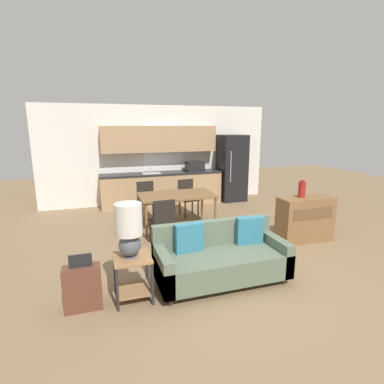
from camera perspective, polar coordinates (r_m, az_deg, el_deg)
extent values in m
plane|color=#7F6647|center=(4.58, 6.56, -15.64)|extent=(20.00, 20.00, 0.00)
cube|color=silver|center=(8.50, -6.33, 7.04)|extent=(6.40, 0.06, 2.70)
cube|color=white|center=(8.47, -5.55, 9.23)|extent=(1.11, 0.01, 1.15)
cube|color=tan|center=(8.31, -5.70, 0.50)|extent=(3.28, 0.62, 0.86)
cube|color=#232326|center=(8.23, -5.76, 3.57)|extent=(3.31, 0.65, 0.04)
cube|color=#B2B5B7|center=(8.12, -7.73, 3.55)|extent=(0.48, 0.36, 0.01)
cylinder|color=#B7BABC|center=(8.27, -7.96, 4.54)|extent=(0.02, 0.02, 0.24)
cube|color=tan|center=(8.27, -6.12, 10.02)|extent=(3.11, 0.34, 0.70)
cube|color=black|center=(8.40, 0.53, 4.92)|extent=(0.48, 0.36, 0.28)
cube|color=black|center=(8.81, 7.57, 4.57)|extent=(0.72, 0.73, 1.90)
cylinder|color=silver|center=(8.36, 7.38, 4.80)|extent=(0.02, 0.02, 0.85)
cube|color=brown|center=(6.34, -2.95, -0.61)|extent=(1.57, 0.93, 0.04)
cylinder|color=brown|center=(5.91, -8.70, -5.42)|extent=(0.05, 0.05, 0.69)
cylinder|color=brown|center=(6.29, 4.47, -4.20)|extent=(0.05, 0.05, 0.69)
cylinder|color=brown|center=(6.68, -9.86, -3.35)|extent=(0.05, 0.05, 0.69)
cylinder|color=brown|center=(7.02, 1.94, -2.39)|extent=(0.05, 0.05, 0.69)
cylinder|color=#3D2D1E|center=(3.92, -4.01, -20.06)|extent=(0.05, 0.05, 0.10)
cylinder|color=#3D2D1E|center=(4.52, 17.11, -15.84)|extent=(0.05, 0.05, 0.10)
cylinder|color=#3D2D1E|center=(4.45, -6.09, -15.77)|extent=(0.05, 0.05, 0.10)
cylinder|color=#3D2D1E|center=(5.00, 12.82, -12.74)|extent=(0.05, 0.05, 0.10)
cube|color=#566651|center=(4.30, 5.66, -13.54)|extent=(1.82, 0.80, 0.34)
cube|color=#566651|center=(4.50, 4.00, -9.70)|extent=(1.82, 0.14, 0.71)
cube|color=#566651|center=(4.04, -5.64, -14.28)|extent=(0.14, 0.80, 0.48)
cube|color=#566651|center=(4.65, 15.36, -10.95)|extent=(0.14, 0.80, 0.48)
cube|color=teal|center=(4.19, -0.63, -8.69)|extent=(0.41, 0.16, 0.40)
cube|color=teal|center=(4.54, 10.89, -7.20)|extent=(0.41, 0.16, 0.40)
cube|color=olive|center=(3.86, -11.35, -12.19)|extent=(0.46, 0.46, 0.03)
cube|color=olive|center=(4.06, -11.08, -17.76)|extent=(0.41, 0.41, 0.02)
cube|color=#232326|center=(3.79, -14.04, -17.70)|extent=(0.03, 0.03, 0.54)
cube|color=#232326|center=(3.83, -7.52, -17.07)|extent=(0.03, 0.03, 0.54)
cube|color=#232326|center=(4.16, -14.48, -14.86)|extent=(0.03, 0.03, 0.54)
cube|color=#232326|center=(4.19, -8.62, -14.33)|extent=(0.03, 0.03, 0.54)
cylinder|color=#4C515B|center=(3.85, -11.67, -11.85)|extent=(0.16, 0.16, 0.02)
sphere|color=#4C515B|center=(3.79, -11.77, -9.84)|extent=(0.27, 0.27, 0.27)
cylinder|color=beige|center=(3.68, -12.00, -5.09)|extent=(0.33, 0.33, 0.39)
cube|color=brown|center=(6.09, 20.72, -4.84)|extent=(1.05, 0.42, 0.85)
cube|color=brown|center=(5.88, 22.14, -3.84)|extent=(0.84, 0.01, 0.20)
cylinder|color=maroon|center=(5.93, 20.20, 0.44)|extent=(0.13, 0.13, 0.29)
cylinder|color=maroon|center=(5.90, 20.32, 1.98)|extent=(0.07, 0.07, 0.03)
cube|color=black|center=(7.03, -8.51, -1.86)|extent=(0.44, 0.44, 0.04)
cube|color=black|center=(7.17, -8.91, 0.32)|extent=(0.40, 0.05, 0.43)
cylinder|color=black|center=(6.90, -9.53, -4.09)|extent=(0.03, 0.03, 0.40)
cylinder|color=black|center=(6.97, -6.78, -3.83)|extent=(0.03, 0.03, 0.40)
cylinder|color=black|center=(7.22, -10.06, -3.36)|extent=(0.03, 0.03, 0.40)
cylinder|color=black|center=(7.29, -7.43, -3.12)|extent=(0.03, 0.03, 0.40)
cube|color=black|center=(5.59, -5.85, -5.58)|extent=(0.46, 0.46, 0.04)
cube|color=black|center=(5.35, -5.25, -3.80)|extent=(0.40, 0.07, 0.43)
cylinder|color=black|center=(5.87, -4.74, -6.97)|extent=(0.03, 0.03, 0.40)
cylinder|color=black|center=(5.77, -7.95, -7.38)|extent=(0.03, 0.03, 0.40)
cylinder|color=black|center=(5.57, -3.57, -8.05)|extent=(0.03, 0.03, 0.40)
cylinder|color=black|center=(5.47, -6.95, -8.51)|extent=(0.03, 0.03, 0.40)
cube|color=black|center=(7.24, -0.61, -1.31)|extent=(0.47, 0.47, 0.04)
cube|color=black|center=(7.36, -1.23, 0.79)|extent=(0.40, 0.08, 0.43)
cylinder|color=black|center=(7.08, -1.30, -3.49)|extent=(0.03, 0.03, 0.40)
cylinder|color=black|center=(7.21, 1.18, -3.18)|extent=(0.03, 0.03, 0.40)
cylinder|color=black|center=(7.38, -2.35, -2.82)|extent=(0.03, 0.03, 0.40)
cylinder|color=black|center=(7.51, 0.05, -2.54)|extent=(0.03, 0.03, 0.40)
cube|color=brown|center=(3.96, -20.09, -16.77)|extent=(0.43, 0.22, 0.54)
cube|color=black|center=(3.81, -20.49, -12.17)|extent=(0.26, 0.02, 0.16)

